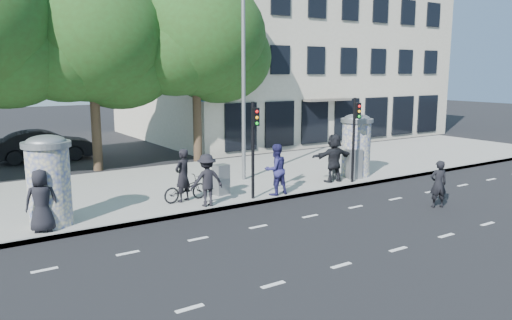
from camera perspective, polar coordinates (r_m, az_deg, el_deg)
ground at (r=15.16m, az=9.60°, el=-7.62°), size 120.00×120.00×0.00m
sidewalk at (r=21.05m, az=-4.39°, el=-2.27°), size 40.00×8.00×0.15m
curb at (r=17.79m, az=1.80°, el=-4.56°), size 40.00×0.10×0.16m
lane_dash_near at (r=13.73m, az=15.94°, el=-9.78°), size 32.00×0.12×0.01m
lane_dash_far at (r=16.16m, az=6.21°, el=-6.40°), size 32.00×0.12×0.01m
ad_column_left at (r=15.56m, az=-22.62°, el=-1.96°), size 1.36×1.36×2.65m
ad_column_right at (r=21.66m, az=11.38°, el=1.84°), size 1.36×1.36×2.65m
traffic_pole_near at (r=17.23m, az=-0.26°, el=2.28°), size 0.22×0.31×3.40m
traffic_pole_far at (r=20.23m, az=11.23°, el=3.25°), size 0.22×0.31×3.40m
street_lamp at (r=20.22m, az=-1.35°, el=10.72°), size 0.25×0.93×8.00m
tree_near_left at (r=24.13m, az=-18.33°, el=13.14°), size 6.80×6.80×8.97m
tree_center at (r=25.57m, az=-6.93°, el=13.93°), size 7.00×7.00×9.30m
building at (r=37.59m, az=2.43°, el=12.27°), size 20.30×15.85×12.00m
ped_a at (r=15.10m, az=-23.32°, el=-4.28°), size 0.98×0.75×1.79m
ped_b at (r=17.24m, az=-8.37°, el=-1.74°), size 0.79×0.68×1.84m
ped_c at (r=18.02m, az=2.27°, el=-1.10°), size 0.91×0.71×1.86m
ped_d at (r=16.59m, az=-5.64°, el=-2.31°), size 1.19×0.75×1.75m
ped_e at (r=20.77m, az=8.91°, el=0.01°), size 1.11×0.87×1.66m
ped_f at (r=20.36m, az=8.89°, el=0.23°), size 1.89×0.89×1.96m
man_road at (r=18.01m, az=20.12°, el=-2.59°), size 0.70×0.61×1.62m
bicycle at (r=17.38m, az=-8.05°, el=-3.26°), size 0.74×1.72×0.88m
cabinet_left at (r=18.13m, az=-4.00°, el=-2.25°), size 0.58×0.46×1.11m
cabinet_right at (r=21.24m, az=11.14°, el=-0.42°), size 0.70×0.59×1.24m
car_mid at (r=28.02m, az=-23.08°, el=1.54°), size 2.01×4.93×1.59m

